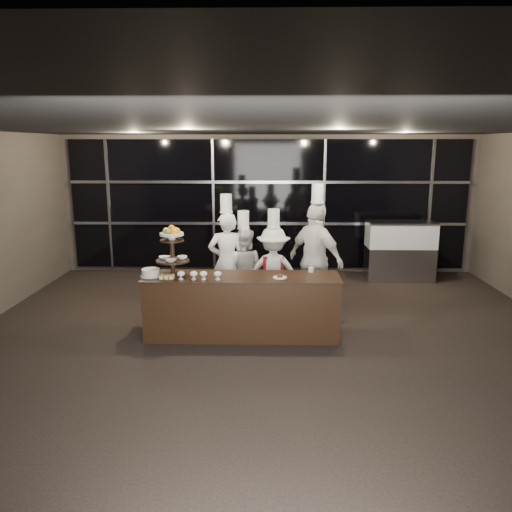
{
  "coord_description": "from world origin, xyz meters",
  "views": [
    {
      "loc": [
        -0.05,
        -5.93,
        2.77
      ],
      "look_at": [
        -0.2,
        1.36,
        1.15
      ],
      "focal_mm": 35.0,
      "sensor_mm": 36.0,
      "label": 1
    }
  ],
  "objects_px": {
    "display_stand": "(172,247)",
    "layer_cake": "(151,273)",
    "chef_c": "(273,270)",
    "chef_d": "(316,259)",
    "buffet_counter": "(242,306)",
    "chef_b": "(244,268)",
    "chef_a": "(227,261)",
    "display_case": "(400,248)"
  },
  "relations": [
    {
      "from": "layer_cake",
      "to": "chef_a",
      "type": "relative_size",
      "value": 0.15
    },
    {
      "from": "display_case",
      "to": "chef_b",
      "type": "relative_size",
      "value": 0.82
    },
    {
      "from": "buffet_counter",
      "to": "chef_a",
      "type": "relative_size",
      "value": 1.42
    },
    {
      "from": "buffet_counter",
      "to": "chef_d",
      "type": "bearing_deg",
      "value": 38.97
    },
    {
      "from": "buffet_counter",
      "to": "display_stand",
      "type": "xyz_separation_m",
      "value": [
        -1.0,
        -0.0,
        0.87
      ]
    },
    {
      "from": "layer_cake",
      "to": "chef_d",
      "type": "xyz_separation_m",
      "value": [
        2.48,
        0.99,
        -0.02
      ]
    },
    {
      "from": "chef_c",
      "to": "chef_d",
      "type": "bearing_deg",
      "value": -6.92
    },
    {
      "from": "display_stand",
      "to": "display_case",
      "type": "height_order",
      "value": "display_stand"
    },
    {
      "from": "layer_cake",
      "to": "chef_c",
      "type": "xyz_separation_m",
      "value": [
        1.79,
        1.07,
        -0.23
      ]
    },
    {
      "from": "buffet_counter",
      "to": "chef_b",
      "type": "relative_size",
      "value": 1.66
    },
    {
      "from": "buffet_counter",
      "to": "display_stand",
      "type": "relative_size",
      "value": 3.81
    },
    {
      "from": "display_stand",
      "to": "layer_cake",
      "type": "distance_m",
      "value": 0.49
    },
    {
      "from": "display_case",
      "to": "chef_a",
      "type": "height_order",
      "value": "chef_a"
    },
    {
      "from": "chef_d",
      "to": "chef_a",
      "type": "bearing_deg",
      "value": 172.29
    },
    {
      "from": "display_case",
      "to": "chef_d",
      "type": "relative_size",
      "value": 0.64
    },
    {
      "from": "layer_cake",
      "to": "display_case",
      "type": "relative_size",
      "value": 0.21
    },
    {
      "from": "layer_cake",
      "to": "chef_a",
      "type": "height_order",
      "value": "chef_a"
    },
    {
      "from": "buffet_counter",
      "to": "chef_c",
      "type": "height_order",
      "value": "chef_c"
    },
    {
      "from": "buffet_counter",
      "to": "chef_d",
      "type": "distance_m",
      "value": 1.57
    },
    {
      "from": "chef_a",
      "to": "chef_c",
      "type": "height_order",
      "value": "chef_a"
    },
    {
      "from": "chef_a",
      "to": "chef_b",
      "type": "relative_size",
      "value": 1.17
    },
    {
      "from": "layer_cake",
      "to": "chef_d",
      "type": "height_order",
      "value": "chef_d"
    },
    {
      "from": "buffet_counter",
      "to": "display_case",
      "type": "height_order",
      "value": "display_case"
    },
    {
      "from": "buffet_counter",
      "to": "chef_a",
      "type": "xyz_separation_m",
      "value": [
        -0.31,
        1.14,
        0.41
      ]
    },
    {
      "from": "layer_cake",
      "to": "chef_b",
      "type": "height_order",
      "value": "chef_b"
    },
    {
      "from": "chef_b",
      "to": "display_case",
      "type": "bearing_deg",
      "value": 32.05
    },
    {
      "from": "display_stand",
      "to": "chef_a",
      "type": "height_order",
      "value": "chef_a"
    },
    {
      "from": "buffet_counter",
      "to": "display_stand",
      "type": "distance_m",
      "value": 1.33
    },
    {
      "from": "chef_a",
      "to": "chef_c",
      "type": "distance_m",
      "value": 0.8
    },
    {
      "from": "layer_cake",
      "to": "display_stand",
      "type": "bearing_deg",
      "value": 9.0
    },
    {
      "from": "buffet_counter",
      "to": "chef_d",
      "type": "xyz_separation_m",
      "value": [
        1.16,
        0.94,
        0.49
      ]
    },
    {
      "from": "display_stand",
      "to": "chef_a",
      "type": "bearing_deg",
      "value": 58.67
    },
    {
      "from": "buffet_counter",
      "to": "chef_c",
      "type": "distance_m",
      "value": 1.16
    },
    {
      "from": "buffet_counter",
      "to": "chef_c",
      "type": "relative_size",
      "value": 1.61
    },
    {
      "from": "chef_b",
      "to": "chef_d",
      "type": "distance_m",
      "value": 1.25
    },
    {
      "from": "display_stand",
      "to": "display_case",
      "type": "distance_m",
      "value": 5.3
    },
    {
      "from": "chef_b",
      "to": "chef_c",
      "type": "xyz_separation_m",
      "value": [
        0.5,
        -0.22,
        0.02
      ]
    },
    {
      "from": "layer_cake",
      "to": "chef_d",
      "type": "relative_size",
      "value": 0.14
    },
    {
      "from": "chef_d",
      "to": "display_stand",
      "type": "bearing_deg",
      "value": -156.5
    },
    {
      "from": "display_stand",
      "to": "layer_cake",
      "type": "relative_size",
      "value": 2.48
    },
    {
      "from": "chef_c",
      "to": "chef_b",
      "type": "bearing_deg",
      "value": 155.87
    },
    {
      "from": "display_case",
      "to": "chef_a",
      "type": "distance_m",
      "value": 4.04
    }
  ]
}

